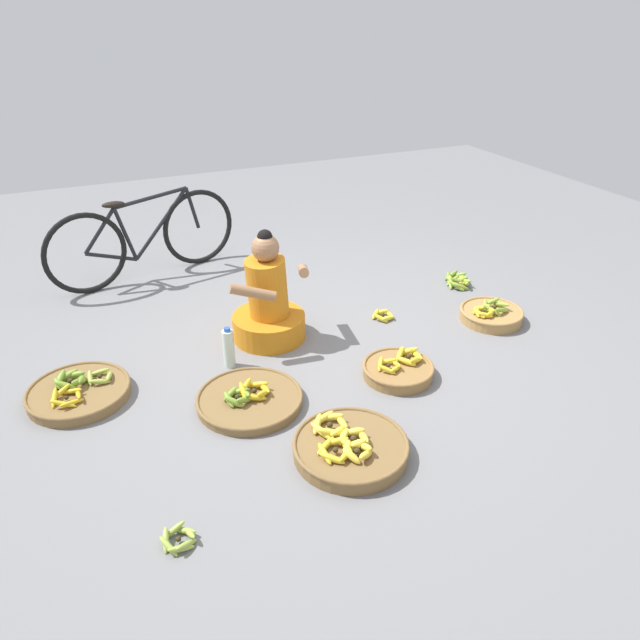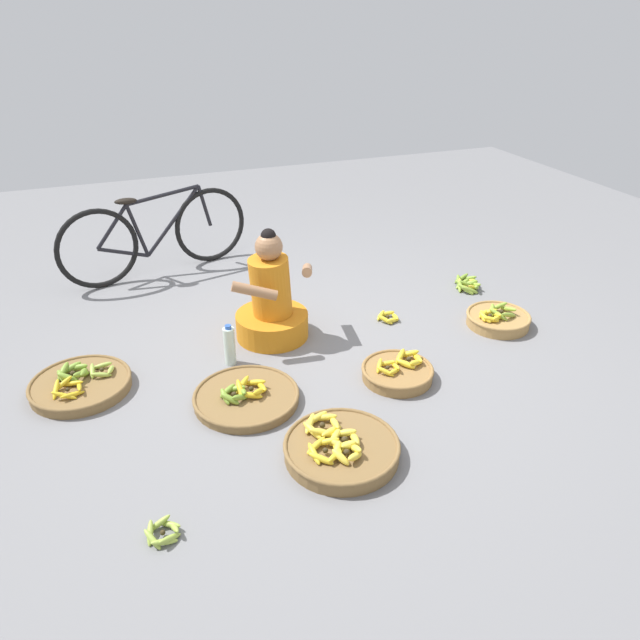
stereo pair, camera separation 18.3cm
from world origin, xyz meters
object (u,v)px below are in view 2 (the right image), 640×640
Objects in this scene: vendor_woman_front at (272,304)px; banana_basket_front_left at (498,319)px; bicycle_leaning at (156,235)px; water_bottle at (230,346)px; banana_basket_front_center at (341,448)px; banana_basket_mid_left at (398,372)px; loose_bananas_mid_right at (163,532)px; banana_basket_near_vendor at (246,397)px; banana_basket_back_right at (80,384)px; loose_bananas_front_right at (467,284)px; loose_bananas_back_center at (388,317)px.

vendor_woman_front is 1.73× the size of banana_basket_front_left.
bicycle_leaning reaches higher than water_bottle.
banana_basket_front_left is (2.23, -1.87, -0.30)m from bicycle_leaning.
bicycle_leaning is 2.65× the size of banana_basket_front_center.
vendor_woman_front is 1.76× the size of banana_basket_mid_left.
loose_bananas_mid_right is 0.63× the size of water_bottle.
water_bottle is at bearing 88.63° from banana_basket_near_vendor.
banana_basket_mid_left is 1.77m from loose_bananas_mid_right.
banana_basket_back_right is (-1.32, -0.22, -0.22)m from vendor_woman_front.
vendor_woman_front is 1.31× the size of banana_basket_front_center.
banana_basket_front_left is at bearing -15.19° from vendor_woman_front.
vendor_woman_front is 1.88m from loose_bananas_mid_right.
bicycle_leaning reaches higher than loose_bananas_front_right.
banana_basket_mid_left is at bearing -61.74° from bicycle_leaning.
vendor_woman_front reaches higher than loose_bananas_front_right.
banana_basket_front_left is at bearing -5.38° from water_bottle.
banana_basket_near_vendor is 2.04× the size of loose_bananas_front_right.
banana_basket_near_vendor is at bearing -157.17° from loose_bananas_front_right.
banana_basket_back_right is (-2.94, 0.22, -0.01)m from banana_basket_front_left.
loose_bananas_front_right is (2.39, -1.24, -0.32)m from bicycle_leaning.
banana_basket_near_vendor reaches higher than loose_bananas_back_center.
banana_basket_near_vendor is 1.06m from banana_basket_back_right.
banana_basket_mid_left is 1.60× the size of water_bottle.
loose_bananas_mid_right is at bearing -147.30° from loose_bananas_front_right.
loose_bananas_front_right is (0.88, 0.28, 0.01)m from loose_bananas_back_center.
bicycle_leaning is at bearing 152.60° from loose_bananas_front_right.
banana_basket_front_left is 2.85m from loose_bananas_mid_right.
bicycle_leaning is 2.57× the size of banana_basket_near_vendor.
vendor_woman_front reaches higher than water_bottle.
loose_bananas_front_right is at bearing 76.50° from banana_basket_front_left.
vendor_woman_front is at bearing 174.98° from loose_bananas_back_center.
banana_basket_front_left reaches higher than loose_bananas_back_center.
bicycle_leaning is 3.06m from loose_bananas_mid_right.
banana_basket_mid_left is at bearing -160.24° from banana_basket_front_left.
banana_basket_front_center is 2.38m from loose_bananas_front_right.
banana_basket_mid_left is 1.09m from banana_basket_front_left.
banana_basket_near_vendor is 2.34m from loose_bananas_front_right.
loose_bananas_front_right is at bearing 32.70° from loose_bananas_mid_right.
bicycle_leaning is at bearing 101.74° from banana_basket_front_center.
banana_basket_back_right reaches higher than loose_bananas_back_center.
loose_bananas_mid_right is at bearing -76.53° from banana_basket_back_right.
banana_basket_near_vendor is (-0.38, -0.71, -0.23)m from vendor_woman_front.
banana_basket_front_left is at bearing 29.16° from banana_basket_front_center.
vendor_woman_front reaches higher than banana_basket_front_center.
water_bottle is at bearing 150.06° from banana_basket_mid_left.
banana_basket_near_vendor reaches higher than loose_bananas_mid_right.
banana_basket_mid_left is at bearing -112.06° from loose_bananas_back_center.
loose_bananas_back_center is at bearing -162.65° from loose_bananas_front_right.
banana_basket_back_right is 2.14× the size of water_bottle.
banana_basket_front_left reaches higher than banana_basket_front_center.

